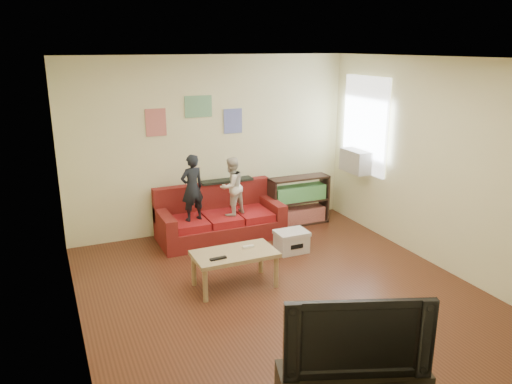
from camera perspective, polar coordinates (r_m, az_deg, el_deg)
name	(u,v)px	position (r m, az deg, el deg)	size (l,w,h in m)	color
room_shell	(285,185)	(5.51, 3.35, 0.84)	(4.52, 5.02, 2.72)	#572B19
sofa	(219,220)	(7.63, -4.24, -3.18)	(1.86, 0.86, 0.82)	maroon
child_a	(192,188)	(7.16, -7.31, 0.48)	(0.35, 0.23, 0.97)	black
child_b	(231,186)	(7.36, -2.82, 0.64)	(0.42, 0.33, 0.87)	silver
coffee_table	(235,257)	(6.05, -2.46, -7.43)	(1.00, 0.55, 0.45)	tan
remote	(218,258)	(5.83, -4.34, -7.58)	(0.20, 0.05, 0.02)	black
game_controller	(248,247)	(6.13, -0.89, -6.28)	(0.14, 0.04, 0.03)	white
bookshelf	(299,203)	(8.16, 4.89, -1.28)	(0.99, 0.30, 0.80)	#2E1F17
window	(365,125)	(7.97, 12.35, 7.49)	(0.04, 1.08, 1.48)	white
ac_unit	(356,161)	(8.01, 11.41, 3.50)	(0.28, 0.55, 0.35)	#B7B2A3
artwork_left	(156,122)	(7.45, -11.37, 7.80)	(0.30, 0.01, 0.40)	#D87266
artwork_center	(198,106)	(7.59, -6.61, 9.68)	(0.42, 0.01, 0.32)	#72B27F
artwork_right	(233,121)	(7.80, -2.65, 8.10)	(0.30, 0.01, 0.38)	#727FCC
file_box	(292,241)	(7.12, 4.08, -5.64)	(0.45, 0.34, 0.31)	silver
television	(355,332)	(3.97, 11.29, -15.40)	(1.12, 0.15, 0.64)	black
tissue	(273,253)	(6.98, 1.96, -7.00)	(0.11, 0.11, 0.11)	silver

